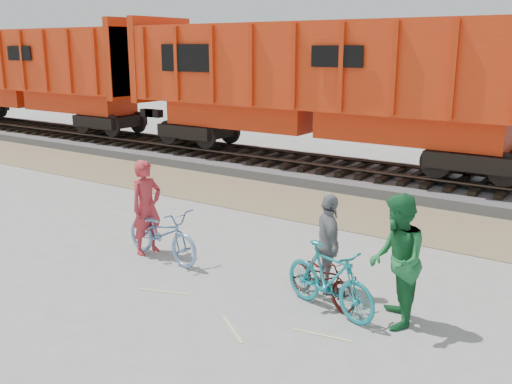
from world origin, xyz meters
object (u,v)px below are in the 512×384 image
(bicycle_teal, at_px, (329,279))
(person_woman, at_px, (328,244))
(hopper_car_center, at_px, (319,82))
(person_man, at_px, (397,261))
(person_solo, at_px, (147,207))
(bicycle_maroon, at_px, (322,278))
(hopper_car_left, at_px, (33,71))
(bicycle_blue, at_px, (162,233))

(bicycle_teal, height_order, person_woman, person_woman)
(hopper_car_center, height_order, bicycle_teal, hopper_car_center)
(bicycle_teal, relative_size, person_man, 0.91)
(hopper_car_center, xyz_separation_m, person_woman, (4.69, -8.18, -2.14))
(person_solo, bearing_deg, bicycle_teal, -86.10)
(bicycle_maroon, bearing_deg, hopper_car_center, 49.17)
(bicycle_maroon, distance_m, person_woman, 0.61)
(hopper_car_left, xyz_separation_m, hopper_car_center, (15.00, 0.00, 0.00))
(hopper_car_left, height_order, person_woman, hopper_car_left)
(bicycle_teal, distance_m, person_woman, 0.83)
(hopper_car_center, distance_m, bicycle_blue, 9.07)
(bicycle_teal, bearing_deg, bicycle_blue, 102.36)
(hopper_car_center, height_order, person_solo, hopper_car_center)
(hopper_car_center, bearing_deg, bicycle_blue, -81.68)
(bicycle_maroon, height_order, person_solo, person_solo)
(bicycle_blue, height_order, person_solo, person_solo)
(person_solo, height_order, person_man, person_man)
(person_man, bearing_deg, bicycle_maroon, -119.46)
(bicycle_teal, distance_m, person_man, 1.12)
(hopper_car_center, bearing_deg, hopper_car_left, 180.00)
(hopper_car_left, xyz_separation_m, bicycle_teal, (20.07, -8.85, -2.45))
(hopper_car_left, relative_size, hopper_car_center, 1.00)
(hopper_car_left, bearing_deg, person_solo, -28.43)
(bicycle_blue, bearing_deg, hopper_car_center, 16.30)
(person_man, bearing_deg, bicycle_teal, -104.79)
(hopper_car_left, relative_size, bicycle_blue, 6.86)
(person_solo, height_order, person_woman, person_solo)
(bicycle_blue, distance_m, bicycle_teal, 3.81)
(bicycle_maroon, xyz_separation_m, person_man, (1.28, -0.07, 0.60))
(bicycle_blue, relative_size, person_woman, 1.18)
(hopper_car_center, bearing_deg, person_woman, -60.16)
(bicycle_blue, bearing_deg, bicycle_maroon, -81.12)
(person_solo, distance_m, person_man, 5.31)
(bicycle_blue, xyz_separation_m, bicycle_maroon, (3.53, 0.06, -0.12))
(hopper_car_center, relative_size, bicycle_maroon, 8.79)
(person_woman, bearing_deg, bicycle_maroon, 153.54)
(hopper_car_center, relative_size, bicycle_blue, 6.86)
(bicycle_teal, height_order, person_solo, person_solo)
(hopper_car_center, height_order, person_woman, hopper_car_center)
(hopper_car_left, distance_m, bicycle_teal, 22.07)
(hopper_car_left, height_order, person_man, hopper_car_left)
(bicycle_blue, height_order, person_woman, person_woman)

